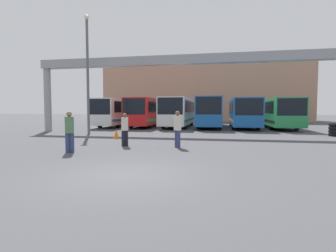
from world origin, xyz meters
The scene contains 15 objects.
ground_plane centered at (0.00, 0.00, 0.00)m, with size 200.00×200.00×0.00m, color #47474C.
building_backdrop centered at (0.00, 41.34, 5.28)m, with size 33.98×12.00×10.55m.
overhead_gantry centered at (0.00, 13.68, 5.17)m, with size 25.11×0.80×6.20m.
bus_slot_0 centered at (-8.69, 21.66, 1.77)m, with size 2.45×10.46×3.07m.
bus_slot_1 centered at (-5.22, 21.67, 1.78)m, with size 2.46×10.47×3.09m.
bus_slot_2 centered at (-1.74, 21.90, 1.81)m, with size 2.60×10.94×3.14m.
bus_slot_3 centered at (1.74, 21.98, 1.82)m, with size 2.52×11.10×3.16m.
bus_slot_4 centered at (5.22, 21.72, 1.74)m, with size 2.61×10.57×3.01m.
bus_slot_5 centered at (8.69, 22.65, 1.73)m, with size 2.61×12.43×2.98m.
pedestrian_far_center centered at (0.61, 5.87, 0.98)m, with size 0.38×0.38×1.84m.
pedestrian_near_right centered at (-3.85, 3.39, 0.98)m, with size 0.38×0.38×1.84m.
pedestrian_near_left centered at (-2.19, 5.86, 0.92)m, with size 0.36×0.36×1.73m.
traffic_cone centered at (-3.98, 9.08, 0.31)m, with size 0.38×0.38×0.62m.
tire_stack centered at (10.99, 13.65, 0.48)m, with size 1.04×1.04×0.96m.
lamp_post centered at (-7.47, 11.98, 4.99)m, with size 0.36×0.36×9.24m.
Camera 1 is at (2.63, -7.13, 1.91)m, focal length 28.00 mm.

